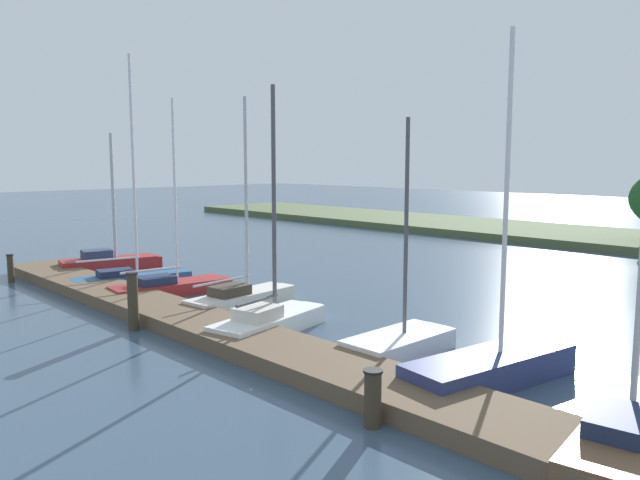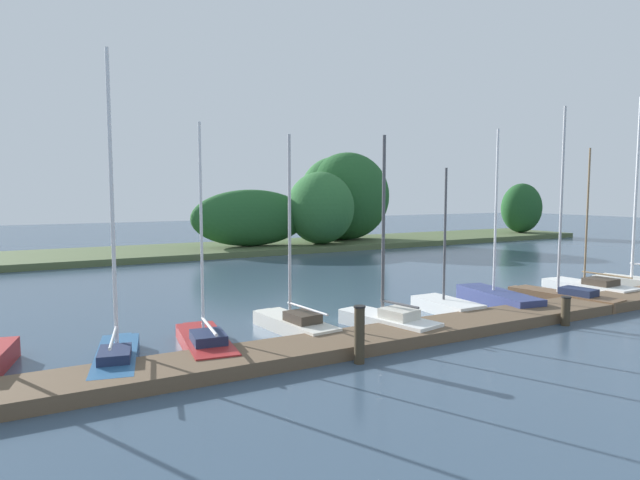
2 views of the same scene
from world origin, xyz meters
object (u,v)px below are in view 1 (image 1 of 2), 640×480
at_px(sailboat_6, 496,365).
at_px(sailboat_7, 629,419).
at_px(sailboat_1, 132,274).
at_px(sailboat_4, 271,318).
at_px(mooring_piling_0, 11,268).
at_px(sailboat_0, 111,262).
at_px(sailboat_3, 243,295).
at_px(sailboat_2, 172,285).
at_px(mooring_piling_1, 133,301).
at_px(mooring_piling_2, 373,398).
at_px(sailboat_5, 402,341).

distance_m(sailboat_6, sailboat_7, 2.87).
relative_size(sailboat_1, sailboat_4, 1.28).
bearing_deg(sailboat_7, mooring_piling_0, 89.13).
bearing_deg(sailboat_0, sailboat_3, -76.51).
xyz_separation_m(sailboat_0, sailboat_7, (19.39, -0.92, -0.02)).
relative_size(sailboat_2, sailboat_6, 0.93).
distance_m(mooring_piling_1, mooring_piling_2, 7.96).
distance_m(sailboat_1, mooring_piling_0, 4.41).
relative_size(sailboat_3, sailboat_7, 0.80).
bearing_deg(mooring_piling_1, sailboat_6, 21.78).
xyz_separation_m(sailboat_6, mooring_piling_0, (-16.98, -3.47, 0.16)).
bearing_deg(mooring_piling_2, sailboat_5, 121.95).
height_order(sailboat_1, sailboat_2, sailboat_1).
distance_m(sailboat_0, sailboat_7, 19.41).
xyz_separation_m(sailboat_4, mooring_piling_1, (-2.54, -2.38, 0.39)).
distance_m(sailboat_3, sailboat_5, 6.01).
xyz_separation_m(sailboat_3, sailboat_6, (8.40, -0.24, 0.01)).
relative_size(sailboat_2, sailboat_5, 1.19).
xyz_separation_m(sailboat_0, sailboat_3, (8.25, 0.16, -0.04)).
distance_m(sailboat_4, mooring_piling_0, 11.55).
distance_m(sailboat_5, mooring_piling_1, 6.80).
height_order(sailboat_0, sailboat_4, sailboat_4).
distance_m(sailboat_1, sailboat_7, 16.40).
bearing_deg(sailboat_5, mooring_piling_1, 120.22).
distance_m(sailboat_0, sailboat_1, 3.07).
bearing_deg(sailboat_6, sailboat_3, 97.46).
relative_size(sailboat_0, mooring_piling_1, 3.58).
bearing_deg(sailboat_4, sailboat_2, 72.07).
distance_m(sailboat_2, mooring_piling_1, 4.29).
distance_m(sailboat_0, mooring_piling_2, 16.69).
bearing_deg(sailboat_3, sailboat_7, -102.04).
bearing_deg(mooring_piling_2, sailboat_4, 156.71).
xyz_separation_m(sailboat_0, sailboat_6, (16.65, -0.07, -0.03)).
xyz_separation_m(sailboat_3, sailboat_4, (2.69, -1.16, 0.02)).
distance_m(sailboat_2, sailboat_6, 11.37).
bearing_deg(sailboat_1, mooring_piling_0, 142.60).
height_order(sailboat_6, mooring_piling_1, sailboat_6).
height_order(sailboat_0, mooring_piling_1, sailboat_0).
height_order(sailboat_4, mooring_piling_2, sailboat_4).
distance_m(sailboat_7, mooring_piling_2, 3.88).
relative_size(sailboat_2, sailboat_4, 1.02).
height_order(sailboat_3, mooring_piling_1, sailboat_3).
bearing_deg(sailboat_2, sailboat_7, -85.39).
distance_m(sailboat_1, sailboat_3, 5.32).
bearing_deg(mooring_piling_1, sailboat_1, 153.34).
height_order(sailboat_1, sailboat_3, sailboat_1).
bearing_deg(sailboat_3, sailboat_5, -97.68).
xyz_separation_m(sailboat_3, mooring_piling_2, (8.10, -3.49, 0.15)).
height_order(sailboat_4, mooring_piling_0, sailboat_4).
bearing_deg(sailboat_6, sailboat_2, 100.95).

